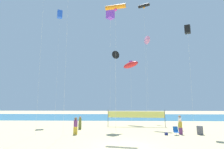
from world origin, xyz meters
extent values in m
plane|color=#D1BC89|center=(0.00, 0.00, 0.00)|extent=(120.00, 120.00, 0.00)
cube|color=teal|center=(0.00, 29.93, 0.00)|extent=(120.00, 20.00, 0.01)
cube|color=olive|center=(7.22, 8.65, 0.42)|extent=(0.40, 0.24, 0.85)
cylinder|color=white|center=(7.22, 8.65, 1.20)|extent=(0.43, 0.43, 0.70)
sphere|color=#997051|center=(7.22, 8.65, 1.70)|extent=(0.31, 0.31, 0.31)
cube|color=gold|center=(-5.25, 5.21, 0.42)|extent=(0.40, 0.24, 0.84)
cylinder|color=#7A3872|center=(-5.25, 5.21, 1.19)|extent=(0.42, 0.42, 0.70)
sphere|color=brown|center=(-5.25, 5.21, 1.69)|extent=(0.31, 0.31, 0.31)
cube|color=#7A3872|center=(6.28, 5.65, 0.37)|extent=(0.35, 0.21, 0.73)
cylinder|color=gold|center=(6.28, 5.65, 1.04)|extent=(0.37, 0.37, 0.61)
sphere|color=beige|center=(6.28, 5.65, 1.47)|extent=(0.27, 0.27, 0.27)
cube|color=olive|center=(-5.57, 9.07, 0.38)|extent=(0.36, 0.22, 0.76)
cylinder|color=olive|center=(-5.57, 9.07, 1.07)|extent=(0.38, 0.38, 0.62)
sphere|color=#997051|center=(-5.57, 9.07, 1.52)|extent=(0.28, 0.28, 0.28)
cube|color=#1959B2|center=(5.63, 5.05, 0.32)|extent=(0.52, 0.48, 0.03)
cube|color=#1959B2|center=(5.63, 5.34, 0.60)|extent=(0.52, 0.23, 0.57)
cylinder|color=silver|center=(5.63, 4.91, 0.16)|extent=(0.03, 0.03, 0.32)
cylinder|color=silver|center=(5.63, 5.19, 0.16)|extent=(0.03, 0.03, 0.32)
cylinder|color=#595960|center=(8.35, 5.64, 0.46)|extent=(0.65, 0.65, 0.91)
cylinder|color=#4C4C51|center=(-2.06, 12.08, 1.20)|extent=(0.08, 0.08, 2.40)
cylinder|color=#4C4C51|center=(6.09, 11.58, 1.20)|extent=(0.08, 0.08, 2.40)
cube|color=#EAE566|center=(2.01, 11.83, 1.73)|extent=(8.16, 0.52, 0.90)
cube|color=navy|center=(4.57, 5.15, 0.13)|extent=(0.33, 0.17, 0.27)
cylinder|color=silver|center=(-9.57, 5.00, 8.49)|extent=(0.01, 0.01, 16.98)
cylinder|color=silver|center=(1.67, 16.27, 5.00)|extent=(0.01, 0.01, 10.00)
ellipsoid|color=red|center=(1.67, 16.27, 10.00)|extent=(3.06, 2.18, 1.58)
cube|color=purple|center=(1.67, 16.27, 10.42)|extent=(0.56, 0.06, 0.70)
cylinder|color=silver|center=(-6.42, 4.55, 10.12)|extent=(0.01, 0.01, 20.24)
cylinder|color=silver|center=(-1.73, 11.69, 8.66)|extent=(0.01, 0.01, 17.32)
cube|color=purple|center=(-1.73, 11.69, 17.32)|extent=(1.40, 1.40, 1.59)
cylinder|color=silver|center=(5.02, 19.20, 7.79)|extent=(0.01, 0.01, 15.58)
cone|color=pink|center=(5.02, 19.20, 15.58)|extent=(1.22, 1.60, 1.69)
cylinder|color=silver|center=(-0.82, 5.38, 7.47)|extent=(0.01, 0.01, 14.93)
cylinder|color=orange|center=(-0.82, 5.38, 14.93)|extent=(2.53, 1.06, 0.53)
sphere|color=#D833A5|center=(-0.82, 5.38, 14.57)|extent=(0.32, 0.32, 0.32)
cylinder|color=silver|center=(4.07, 14.86, 10.18)|extent=(0.01, 0.01, 20.36)
cylinder|color=black|center=(4.07, 14.86, 20.36)|extent=(2.01, 1.38, 0.53)
sphere|color=orange|center=(4.07, 14.86, 19.99)|extent=(0.32, 0.32, 0.32)
cylinder|color=silver|center=(8.09, 6.55, 6.21)|extent=(0.01, 0.01, 12.42)
cube|color=black|center=(8.09, 6.55, 12.42)|extent=(0.86, 0.86, 1.02)
cylinder|color=silver|center=(-11.29, 15.98, 9.79)|extent=(0.01, 0.01, 19.57)
cube|color=blue|center=(-11.29, 15.98, 19.57)|extent=(1.13, 1.13, 1.35)
cylinder|color=silver|center=(-0.94, 9.39, 5.00)|extent=(0.01, 0.01, 9.99)
cone|color=black|center=(-0.94, 9.39, 9.99)|extent=(1.13, 0.78, 1.15)
camera|label=1|loc=(-0.54, -15.20, 3.49)|focal=29.17mm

